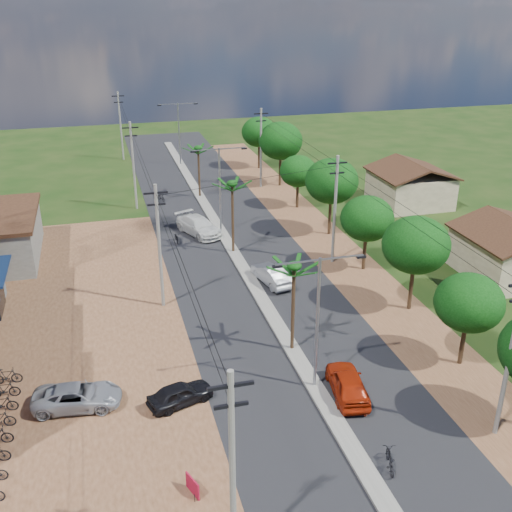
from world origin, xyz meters
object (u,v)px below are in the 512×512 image
Objects in this scene: car_silver_mid at (272,275)px; car_parked_silver at (77,397)px; car_red_near at (347,384)px; moto_rider_east at (390,460)px; car_white_far at (199,226)px; roadside_sign at (193,486)px; car_parked_dark at (180,394)px.

car_parked_silver is at bearing 27.54° from car_silver_mid.
moto_rider_east is at bearing 96.29° from car_red_near.
car_silver_mid is at bearing -95.09° from car_white_far.
car_parked_silver is 4.54× the size of roadside_sign.
car_parked_silver is (-10.77, -23.38, -0.15)m from car_white_far.
car_white_far is 32.08m from moto_rider_east.
car_white_far reaches higher than car_parked_dark.
moto_rider_east is (-0.30, -20.24, -0.27)m from car_silver_mid.
roadside_sign is (-0.44, -6.52, -0.17)m from car_parked_dark.
roadside_sign is at bearing 36.59° from car_red_near.
car_silver_mid is 21.57m from roadside_sign.
car_white_far is 1.18× the size of car_parked_silver.
car_red_near is at bearing -104.35° from car_white_far.
car_parked_silver is 5.47m from car_parked_dark.
car_white_far is 3.16× the size of moto_rider_east.
car_parked_dark is 6.54m from roadside_sign.
car_red_near is at bearing 78.31° from car_silver_mid.
car_red_near is 1.00× the size of car_silver_mid.
car_red_near is 2.53× the size of moto_rider_east.
car_parked_silver is 16.43m from moto_rider_east.
car_red_near is 5.73m from moto_rider_east.
car_white_far is 31.62m from roadside_sign.
moto_rider_east is at bearing -106.26° from car_white_far.
car_red_near is at bearing -93.89° from car_parked_silver.
car_silver_mid is 15.71m from car_parked_dark.
car_white_far is (-3.57, 26.19, 0.05)m from car_red_near.
car_white_far reaches higher than car_silver_mid.
car_white_far is at bearing -30.30° from car_parked_dark.
car_white_far is 1.53× the size of car_parked_dark.
car_red_near is 4.29× the size of roadside_sign.
car_white_far is at bearing -17.54° from car_parked_silver.
car_parked_dark is 11.40m from moto_rider_east.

